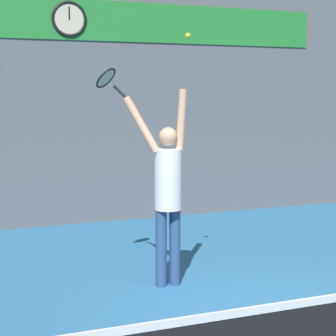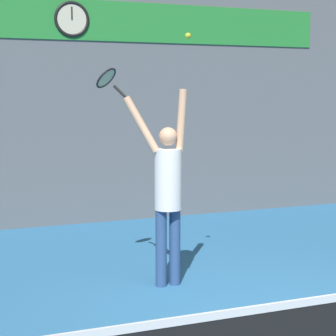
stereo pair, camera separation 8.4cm
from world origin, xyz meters
name	(u,v)px [view 1 (the left image)]	position (x,y,z in m)	size (l,w,h in m)	color
ground_plane	(299,330)	(0.00, 0.00, 0.00)	(18.00, 18.00, 0.00)	teal
back_wall	(120,77)	(0.00, 5.46, 2.50)	(18.00, 0.10, 5.00)	slate
sponsor_banner	(121,22)	(0.00, 5.40, 3.43)	(7.48, 0.02, 0.67)	#288C38
scoreboard_clock	(69,19)	(-0.89, 5.38, 3.43)	(0.59, 0.05, 0.59)	beige
tennis_player	(167,188)	(-0.64, 1.73, 1.14)	(0.72, 0.44, 2.28)	#2D4C7F
tennis_racket	(107,79)	(-1.22, 2.13, 2.39)	(0.38, 0.38, 0.35)	black
tennis_ball	(188,36)	(-0.42, 1.65, 2.86)	(0.07, 0.07, 0.07)	#CCDB2D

